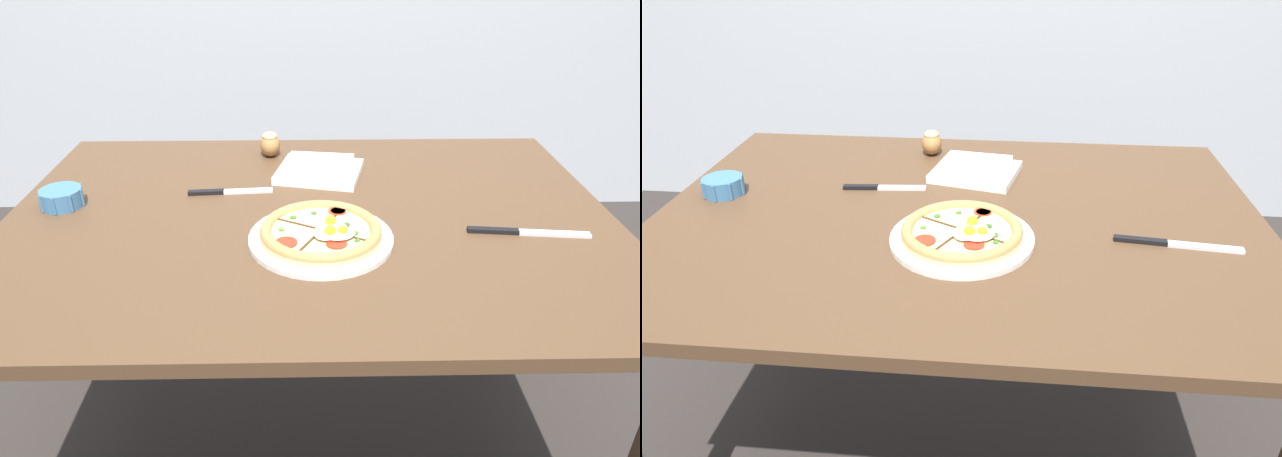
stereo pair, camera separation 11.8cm
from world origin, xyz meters
TOP-DOWN VIEW (x-y plane):
  - ground_plane at (0.00, 0.00)m, footprint 12.00×12.00m
  - dining_table at (0.00, 0.00)m, footprint 1.38×0.99m
  - pizza at (0.02, -0.12)m, footprint 0.30×0.30m
  - ramekin_bowl at (-0.58, 0.05)m, footprint 0.10×0.10m
  - napkin_folded at (0.03, 0.22)m, footprint 0.24×0.22m
  - bread_piece_near at (-0.11, 0.37)m, footprint 0.06×0.08m
  - knife_main at (-0.20, 0.12)m, footprint 0.21×0.03m
  - knife_spare at (0.46, -0.10)m, footprint 0.26×0.05m

SIDE VIEW (x-z plane):
  - ground_plane at x=0.00m, z-range 0.00..0.00m
  - dining_table at x=0.00m, z-range 0.28..1.00m
  - knife_main at x=-0.20m, z-range 0.73..0.74m
  - knife_spare at x=0.46m, z-range 0.73..0.74m
  - napkin_folded at x=0.03m, z-range 0.72..0.76m
  - pizza at x=0.02m, z-range 0.72..0.77m
  - ramekin_bowl at x=-0.58m, z-range 0.73..0.77m
  - bread_piece_near at x=-0.11m, z-range 0.73..0.80m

